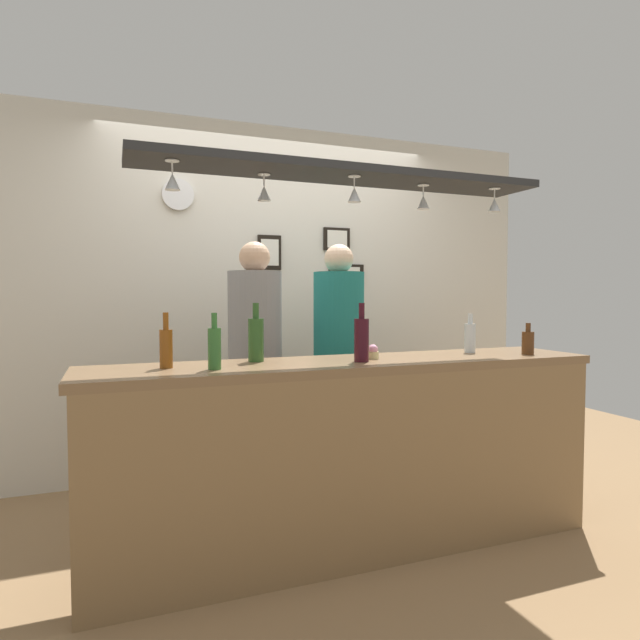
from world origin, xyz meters
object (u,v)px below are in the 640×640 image
bottle_wine_dark_red (362,339)px  wall_clock (178,195)px  person_right_teal_shirt (339,343)px  cupcake (373,352)px  picture_frame_upper_small (337,239)px  picture_frame_crest (269,252)px  picture_frame_lower_pair (346,276)px  bottle_soda_clear (470,337)px  bottle_beer_amber_tall (166,347)px  person_left_grey_shirt (255,346)px  bottle_beer_brown_stubby (528,342)px  bottle_champagne_green (256,338)px  bottle_beer_green_import (214,347)px

bottle_wine_dark_red → wall_clock: (-0.74, 1.47, 0.93)m
person_right_teal_shirt → cupcake: (-0.13, -0.77, 0.02)m
picture_frame_upper_small → picture_frame_crest: bearing=180.0°
cupcake → picture_frame_lower_pair: size_ratio=0.26×
picture_frame_lower_pair → bottle_soda_clear: bearing=-80.7°
bottle_wine_dark_red → bottle_beer_amber_tall: size_ratio=1.15×
person_right_teal_shirt → bottle_soda_clear: bearing=-51.7°
bottle_beer_amber_tall → picture_frame_lower_pair: size_ratio=0.87×
picture_frame_lower_pair → bottle_beer_amber_tall: bearing=-138.2°
picture_frame_lower_pair → person_right_teal_shirt: bearing=-117.9°
person_left_grey_shirt → person_right_teal_shirt: (0.58, 0.00, 0.00)m
picture_frame_upper_small → bottle_beer_brown_stubby: bearing=-70.1°
bottle_wine_dark_red → wall_clock: size_ratio=1.36×
bottle_beer_brown_stubby → bottle_beer_amber_tall: (-1.98, 0.16, 0.03)m
bottle_champagne_green → picture_frame_lower_pair: bearing=50.0°
bottle_champagne_green → bottle_wine_dark_red: (0.50, -0.20, -0.00)m
bottle_soda_clear → bottle_beer_green_import: (-1.53, -0.17, 0.01)m
bottle_wine_dark_red → picture_frame_upper_small: picture_frame_upper_small is taller
bottle_beer_green_import → cupcake: 0.86m
cupcake → wall_clock: (-0.84, 1.39, 1.01)m
bottle_beer_amber_tall → bottle_beer_brown_stubby: bearing=-4.5°
bottle_wine_dark_red → picture_frame_lower_pair: 1.62m
person_right_teal_shirt → picture_frame_crest: size_ratio=6.40×
bottle_champagne_green → person_left_grey_shirt: bearing=76.2°
bottle_beer_amber_tall → picture_frame_upper_small: size_ratio=1.18×
person_right_teal_shirt → wall_clock: wall_clock is taller
person_left_grey_shirt → bottle_beer_green_import: 0.96m
picture_frame_lower_pair → bottle_beer_brown_stubby: bearing=-72.9°
bottle_soda_clear → bottle_beer_amber_tall: (-1.73, -0.04, 0.01)m
bottle_soda_clear → bottle_beer_brown_stubby: (0.25, -0.20, -0.02)m
cupcake → bottle_beer_brown_stubby: bearing=-7.4°
picture_frame_lower_pair → wall_clock: 1.42m
bottle_beer_green_import → picture_frame_crest: picture_frame_crest is taller
person_right_teal_shirt → bottle_beer_brown_stubby: 1.20m
bottle_beer_green_import → picture_frame_lower_pair: picture_frame_lower_pair is taller
person_right_teal_shirt → bottle_beer_brown_stubby: (0.80, -0.89, 0.05)m
bottle_champagne_green → cupcake: 0.62m
bottle_soda_clear → bottle_champagne_green: bearing=177.9°
picture_frame_crest → wall_clock: bearing=-179.5°
bottle_champagne_green → bottle_soda_clear: bottle_champagne_green is taller
person_right_teal_shirt → bottle_champagne_green: person_right_teal_shirt is taller
bottle_beer_amber_tall → cupcake: bearing=-1.9°
bottle_wine_dark_red → bottle_champagne_green: bearing=157.8°
person_left_grey_shirt → cupcake: 0.89m
bottle_champagne_green → bottle_soda_clear: bearing=-2.1°
bottle_champagne_green → picture_frame_crest: 1.44m
bottle_soda_clear → picture_frame_lower_pair: picture_frame_lower_pair is taller
bottle_wine_dark_red → picture_frame_upper_small: 1.68m
bottle_wine_dark_red → picture_frame_upper_small: bearing=71.8°
bottle_champagne_green → picture_frame_lower_pair: (1.07, 1.27, 0.37)m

